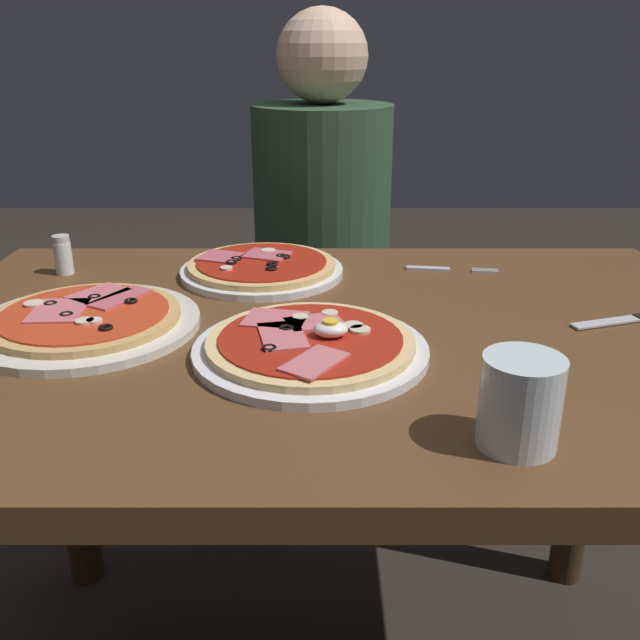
% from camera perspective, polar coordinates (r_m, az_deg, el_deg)
% --- Properties ---
extents(dining_table, '(1.19, 0.80, 0.74)m').
position_cam_1_polar(dining_table, '(1.02, 0.87, -6.84)').
color(dining_table, brown).
rests_on(dining_table, ground).
extents(pizza_foreground, '(0.30, 0.30, 0.05)m').
position_cam_1_polar(pizza_foreground, '(0.88, -0.67, -2.12)').
color(pizza_foreground, white).
rests_on(pizza_foreground, dining_table).
extents(pizza_across_left, '(0.28, 0.28, 0.03)m').
position_cam_1_polar(pizza_across_left, '(1.19, -4.69, 4.28)').
color(pizza_across_left, white).
rests_on(pizza_across_left, dining_table).
extents(pizza_across_right, '(0.31, 0.31, 0.03)m').
position_cam_1_polar(pizza_across_right, '(1.02, -18.53, 0.02)').
color(pizza_across_right, silver).
rests_on(pizza_across_right, dining_table).
extents(water_glass_near, '(0.08, 0.08, 0.09)m').
position_cam_1_polar(water_glass_near, '(0.71, 16.15, -6.93)').
color(water_glass_near, silver).
rests_on(water_glass_near, dining_table).
extents(fork, '(0.16, 0.04, 0.00)m').
position_cam_1_polar(fork, '(1.23, 10.29, 4.10)').
color(fork, silver).
rests_on(fork, dining_table).
extents(salt_shaker, '(0.03, 0.03, 0.07)m').
position_cam_1_polar(salt_shaker, '(1.26, -20.22, 5.04)').
color(salt_shaker, white).
rests_on(salt_shaker, dining_table).
extents(diner_person, '(0.32, 0.32, 1.18)m').
position_cam_1_polar(diner_person, '(1.70, 0.28, 3.05)').
color(diner_person, black).
rests_on(diner_person, ground).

